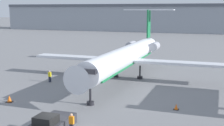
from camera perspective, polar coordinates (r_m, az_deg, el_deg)
terminal_building at (r=143.22m, az=14.34°, el=7.96°), size 180.00×16.80×12.47m
airplane_main at (r=45.53m, az=2.56°, el=1.29°), size 29.47×32.26×10.23m
pushback_tug at (r=27.65m, az=-10.92°, el=-10.87°), size 2.38×4.71×1.63m
worker_near_tug at (r=26.69m, az=-7.40°, el=-10.82°), size 0.40×0.24×1.72m
worker_by_wing at (r=45.22m, az=-11.31°, el=-2.37°), size 0.40×0.24×1.65m
traffic_cone_left at (r=36.90m, az=-18.26°, el=-6.24°), size 0.71×0.71×0.78m
traffic_cone_right at (r=33.21m, az=11.66°, el=-7.87°), size 0.56×0.56×0.61m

